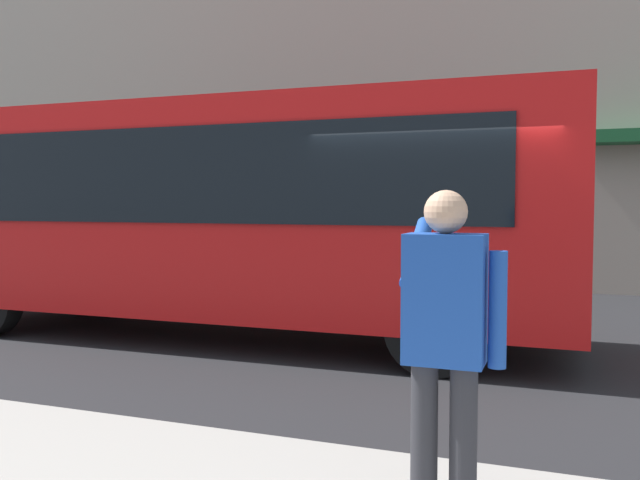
# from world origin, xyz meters

# --- Properties ---
(ground_plane) EXTENTS (60.00, 60.00, 0.00)m
(ground_plane) POSITION_xyz_m (0.00, 0.00, 0.00)
(ground_plane) COLOR #232326
(red_bus) EXTENTS (9.05, 2.54, 3.08)m
(red_bus) POSITION_xyz_m (2.99, -0.19, 1.68)
(red_bus) COLOR red
(red_bus) RESTS_ON ground_plane
(pedestrian_photographer) EXTENTS (0.53, 0.52, 1.70)m
(pedestrian_photographer) POSITION_xyz_m (-0.75, 4.35, 1.14)
(pedestrian_photographer) COLOR #2D2D33
(pedestrian_photographer) RESTS_ON sidewalk_curb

